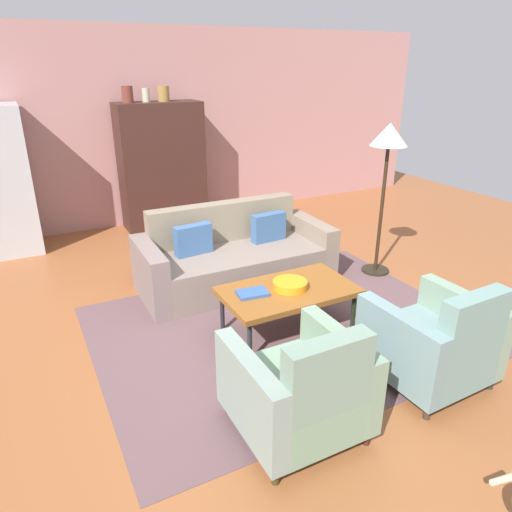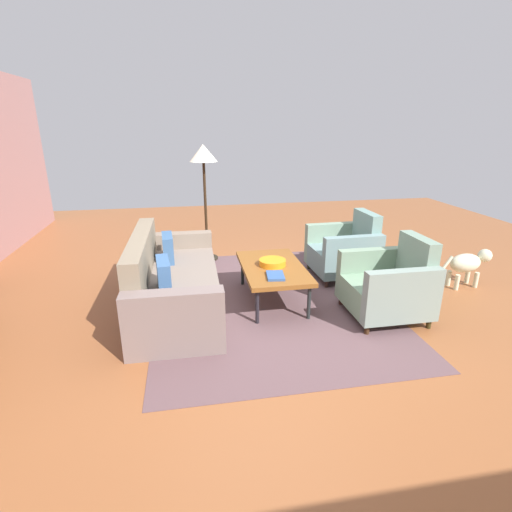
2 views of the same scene
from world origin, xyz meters
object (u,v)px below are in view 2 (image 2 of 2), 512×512
at_px(coffee_table, 273,269).
at_px(couch, 169,285).
at_px(armchair_left, 391,286).
at_px(floor_lamp, 204,164).
at_px(armchair_right, 346,252).
at_px(book_stack, 275,276).
at_px(fruit_bowl, 272,262).
at_px(dog, 468,263).

bearing_deg(coffee_table, couch, 89.95).
relative_size(couch, armchair_left, 2.40).
relative_size(coffee_table, floor_lamp, 0.70).
relative_size(armchair_right, book_stack, 3.08).
distance_m(fruit_bowl, dog, 2.55).
height_order(armchair_right, floor_lamp, floor_lamp).
bearing_deg(book_stack, couch, 73.47).
xyz_separation_m(book_stack, floor_lamp, (1.96, 0.62, 1.00)).
bearing_deg(fruit_bowl, book_stack, 172.51).
xyz_separation_m(coffee_table, floor_lamp, (1.62, 0.67, 1.05)).
distance_m(armchair_left, book_stack, 1.25).
xyz_separation_m(fruit_bowl, floor_lamp, (1.60, 0.67, 0.97)).
relative_size(fruit_bowl, book_stack, 1.09).
distance_m(armchair_right, fruit_bowl, 1.31).
bearing_deg(book_stack, fruit_bowl, -7.49).
bearing_deg(fruit_bowl, dog, -91.07).
height_order(armchair_right, book_stack, armchair_right).
relative_size(coffee_table, fruit_bowl, 3.87).
bearing_deg(coffee_table, fruit_bowl, 0.00).
distance_m(book_stack, dog, 2.61).
xyz_separation_m(armchair_left, armchair_right, (1.20, 0.00, 0.00)).
bearing_deg(couch, fruit_bowl, 91.37).
relative_size(coffee_table, armchair_right, 1.36).
relative_size(armchair_left, dog, 1.24).
bearing_deg(couch, floor_lamp, 162.90).
bearing_deg(armchair_right, book_stack, 126.12).
xyz_separation_m(couch, armchair_left, (-0.60, -2.35, 0.06)).
bearing_deg(couch, armchair_right, 104.98).
xyz_separation_m(armchair_right, floor_lamp, (1.02, 1.83, 1.10)).
bearing_deg(dog, floor_lamp, 147.53).
bearing_deg(coffee_table, armchair_left, -117.23).
bearing_deg(armchair_right, dog, -116.36).
xyz_separation_m(armchair_left, floor_lamp, (2.22, 1.83, 1.10)).
bearing_deg(book_stack, dog, -83.27).
bearing_deg(book_stack, armchair_left, -102.23).
relative_size(armchair_left, floor_lamp, 0.51).
relative_size(couch, armchair_right, 2.40).
bearing_deg(fruit_bowl, armchair_right, -63.33).
distance_m(couch, book_stack, 1.20).
xyz_separation_m(couch, floor_lamp, (1.62, -0.52, 1.16)).
bearing_deg(floor_lamp, coffee_table, -157.59).
bearing_deg(coffee_table, floor_lamp, 22.41).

